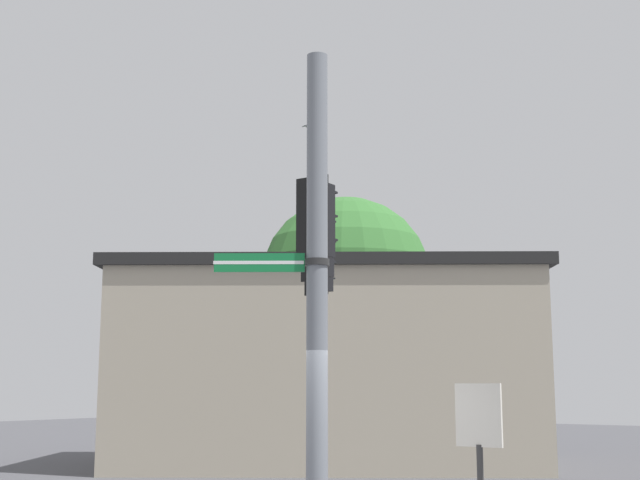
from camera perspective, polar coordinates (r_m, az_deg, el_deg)
signal_pole at (r=9.96m, az=-0.20°, el=-4.29°), size 0.25×0.25×6.05m
mast_arm at (r=14.35m, az=0.01°, el=2.95°), size 4.76×6.86×0.19m
traffic_light_nearest_pole at (r=12.29m, az=-0.01°, el=1.30°), size 0.54×0.49×1.31m
traffic_light_mid_inner at (r=14.50m, az=0.07°, el=-0.38°), size 0.54×0.49×1.31m
traffic_light_mid_outer at (r=16.71m, az=0.13°, el=-1.61°), size 0.54×0.49×1.31m
street_name_sign at (r=10.03m, az=-2.21°, el=-1.51°), size 1.14×0.84×0.22m
bird_flying at (r=22.33m, az=-0.88°, el=7.56°), size 0.24×0.20×0.08m
storefront_building at (r=23.76m, az=0.42°, el=-8.30°), size 12.99×11.90×5.28m
tree_by_storefront at (r=24.06m, az=1.74°, el=-2.83°), size 4.78×4.78×7.34m
historical_marker at (r=10.87m, az=10.50°, el=-13.14°), size 0.60×0.08×2.13m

